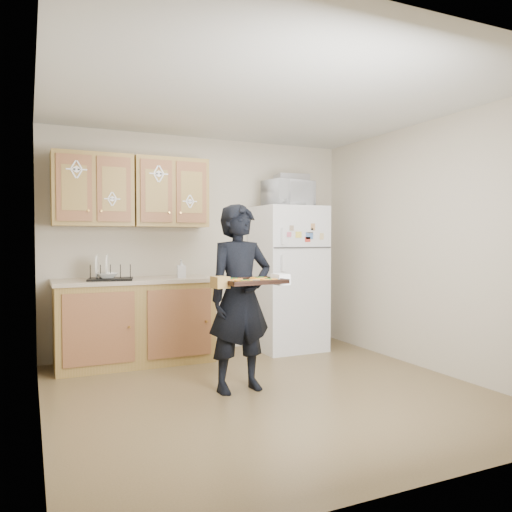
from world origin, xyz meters
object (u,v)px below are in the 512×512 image
Objects in this scene: baking_tray at (251,282)px; dish_rack at (110,272)px; refrigerator at (288,278)px; person at (240,298)px; microwave at (288,194)px.

baking_tray is 1.77m from dish_rack.
baking_tray is at bearing -126.87° from refrigerator.
person is (-1.15, -1.27, -0.04)m from refrigerator.
microwave is 2.21m from dish_rack.
dish_rack is at bearing -178.89° from refrigerator.
refrigerator is at bearing 52.06° from microwave.
microwave is at bearing -0.28° from dish_rack.
refrigerator is 1.00m from microwave.
dish_rack is at bearing 114.64° from baking_tray.
refrigerator is 3.41× the size of baking_tray.
microwave is at bearing -116.85° from refrigerator.
refrigerator reaches higher than person.
dish_rack is (-2.03, 0.01, -0.86)m from microwave.
microwave is 1.25× the size of dish_rack.
person is at bearing -143.73° from microwave.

